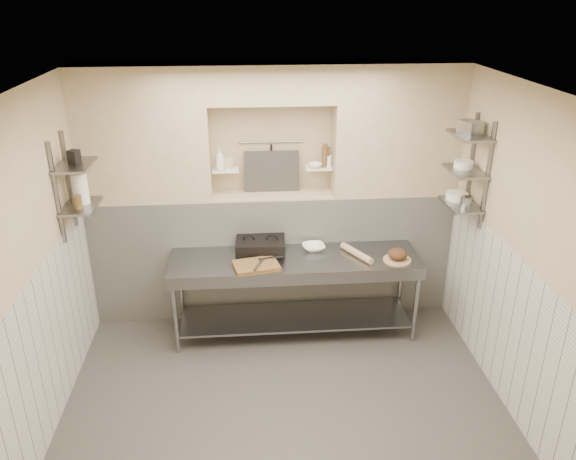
{
  "coord_description": "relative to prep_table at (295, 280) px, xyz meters",
  "views": [
    {
      "loc": [
        -0.31,
        -4.01,
        3.49
      ],
      "look_at": [
        0.1,
        0.9,
        1.35
      ],
      "focal_mm": 35.0,
      "sensor_mm": 36.0,
      "label": 1
    }
  ],
  "objects": [
    {
      "name": "jug_left",
      "position": [
        -2.04,
        -0.08,
        1.12
      ],
      "size": [
        0.15,
        0.15,
        0.29
      ],
      "primitive_type": "cylinder",
      "color": "white",
      "rests_on": "wall_shelf_left_lower"
    },
    {
      "name": "wall_shelf_left_upper",
      "position": [
        -2.04,
        -0.13,
        1.36
      ],
      "size": [
        0.3,
        0.5,
        0.03
      ],
      "primitive_type": "cube",
      "color": "slate",
      "rests_on": "wall_left"
    },
    {
      "name": "wainscot_left",
      "position": [
        -2.19,
        -1.18,
        0.06
      ],
      "size": [
        0.02,
        3.9,
        1.4
      ],
      "primitive_type": "cube",
      "color": "silver",
      "rests_on": "floor"
    },
    {
      "name": "wall_shelf_right_mid",
      "position": [
        1.64,
        -0.13,
        1.21
      ],
      "size": [
        0.3,
        0.5,
        0.02
      ],
      "primitive_type": "cube",
      "color": "slate",
      "rests_on": "wall_right"
    },
    {
      "name": "shelf_rail_right_a",
      "position": [
        1.78,
        0.07,
        1.21
      ],
      "size": [
        0.03,
        0.03,
        1.05
      ],
      "primitive_type": "cube",
      "color": "slate",
      "rests_on": "wall_right"
    },
    {
      "name": "bowl_right_mid",
      "position": [
        1.64,
        -0.07,
        1.25
      ],
      "size": [
        0.19,
        0.19,
        0.07
      ],
      "primitive_type": "cylinder",
      "color": "white",
      "rests_on": "wall_shelf_right_mid"
    },
    {
      "name": "alcove_sill",
      "position": [
        -0.2,
        0.57,
        0.77
      ],
      "size": [
        1.3,
        0.4,
        0.02
      ],
      "primitive_type": "cube",
      "color": "#BFAE8D",
      "rests_on": "backwall_lower"
    },
    {
      "name": "backwall_pillar_right",
      "position": [
        1.13,
        0.57,
        1.46
      ],
      "size": [
        1.35,
        0.4,
        1.4
      ],
      "primitive_type": "cube",
      "color": "#BFAE8D",
      "rests_on": "backwall_lower"
    },
    {
      "name": "jar_alcove",
      "position": [
        -0.66,
        0.56,
        1.14
      ],
      "size": [
        0.09,
        0.09,
        0.13
      ],
      "primitive_type": "cube",
      "color": "#BFAE8D",
      "rests_on": "alcove_shelf_left"
    },
    {
      "name": "mixing_bowl",
      "position": [
        0.22,
        0.2,
        0.29
      ],
      "size": [
        0.27,
        0.27,
        0.06
      ],
      "primitive_type": "imported",
      "rotation": [
        0.0,
        0.0,
        0.14
      ],
      "color": "white",
      "rests_on": "prep_table"
    },
    {
      "name": "bread_loaf",
      "position": [
        1.04,
        -0.13,
        0.33
      ],
      "size": [
        0.19,
        0.19,
        0.12
      ],
      "primitive_type": "ellipsoid",
      "color": "#4C2D19",
      "rests_on": "bread_board"
    },
    {
      "name": "condiment_c",
      "position": [
        0.41,
        0.56,
        1.13
      ],
      "size": [
        0.07,
        0.07,
        0.12
      ],
      "primitive_type": "cylinder",
      "color": "white",
      "rests_on": "alcove_shelf_right"
    },
    {
      "name": "tongs",
      "position": [
        -0.39,
        -0.21,
        0.31
      ],
      "size": [
        0.11,
        0.24,
        0.02
      ],
      "primitive_type": "cylinder",
      "rotation": [
        1.57,
        0.0,
        -0.37
      ],
      "color": "gray",
      "rests_on": "cutting_board"
    },
    {
      "name": "utensil_rail",
      "position": [
        -0.2,
        0.74,
        1.31
      ],
      "size": [
        0.7,
        0.02,
        0.02
      ],
      "primitive_type": "cylinder",
      "rotation": [
        0.0,
        1.57,
        0.0
      ],
      "color": "gray",
      "rests_on": "wall_back"
    },
    {
      "name": "bottle_soap",
      "position": [
        -0.75,
        0.52,
        1.19
      ],
      "size": [
        0.11,
        0.11,
        0.24
      ],
      "primitive_type": "imported",
      "rotation": [
        0.0,
        0.0,
        -0.25
      ],
      "color": "white",
      "rests_on": "alcove_shelf_left"
    },
    {
      "name": "backwall_pillar_left",
      "position": [
        -1.52,
        0.57,
        1.46
      ],
      "size": [
        1.35,
        0.4,
        1.4
      ],
      "primitive_type": "cube",
      "color": "#BFAE8D",
      "rests_on": "backwall_lower"
    },
    {
      "name": "cutting_board",
      "position": [
        -0.41,
        -0.17,
        0.28
      ],
      "size": [
        0.5,
        0.39,
        0.04
      ],
      "primitive_type": "cube",
      "rotation": [
        0.0,
        0.0,
        0.21
      ],
      "color": "brown",
      "rests_on": "prep_table"
    },
    {
      "name": "wall_shelf_right_lower",
      "position": [
        1.64,
        -0.13,
        0.86
      ],
      "size": [
        0.3,
        0.5,
        0.02
      ],
      "primitive_type": "cube",
      "color": "slate",
      "rests_on": "wall_right"
    },
    {
      "name": "panini_press",
      "position": [
        -0.35,
        0.19,
        0.33
      ],
      "size": [
        0.53,
        0.4,
        0.14
      ],
      "rotation": [
        0.0,
        0.0,
        -0.05
      ],
      "color": "black",
      "rests_on": "prep_table"
    },
    {
      "name": "wall_left",
      "position": [
        -2.25,
        -1.18,
        0.76
      ],
      "size": [
        0.1,
        3.9,
        2.8
      ],
      "primitive_type": "cube",
      "color": "#BFAE8D",
      "rests_on": "ground"
    },
    {
      "name": "wall_back",
      "position": [
        -0.2,
        0.82,
        0.76
      ],
      "size": [
        4.0,
        0.1,
        2.8
      ],
      "primitive_type": "cube",
      "color": "#BFAE8D",
      "rests_on": "ground"
    },
    {
      "name": "knife_blade",
      "position": [
        -0.25,
        -0.05,
        0.31
      ],
      "size": [
        0.26,
        0.09,
        0.01
      ],
      "primitive_type": "cube",
      "rotation": [
        0.0,
        0.0,
        0.24
      ],
      "color": "gray",
      "rests_on": "cutting_board"
    },
    {
      "name": "splash_panel",
      "position": [
        -0.2,
        0.67,
        1.0
      ],
      "size": [
        0.6,
        0.08,
        0.45
      ],
      "primitive_type": "cube",
      "rotation": [
        -0.14,
        0.0,
        0.0
      ],
      "color": "#383330",
      "rests_on": "alcove_sill"
    },
    {
      "name": "prep_table",
      "position": [
        0.0,
        0.0,
        0.0
      ],
      "size": [
        2.6,
        0.7,
        0.9
      ],
      "color": "gray",
      "rests_on": "floor"
    },
    {
      "name": "wall_shelf_right_upper",
      "position": [
        1.64,
        -0.13,
        1.56
      ],
      "size": [
        0.3,
        0.5,
        0.03
      ],
      "primitive_type": "cube",
      "color": "slate",
      "rests_on": "wall_right"
    },
    {
      "name": "shelf_rail_left_b",
      "position": [
        -2.17,
        -0.33,
        1.16
      ],
      "size": [
        0.03,
        0.03,
        0.95
      ],
      "primitive_type": "cube",
      "color": "slate",
      "rests_on": "wall_left"
    },
    {
      "name": "box_left_upper",
      "position": [
        -2.04,
        -0.12,
        1.43
      ],
      "size": [
        0.12,
        0.12,
        0.12
      ],
      "primitive_type": "cube",
      "rotation": [
        0.0,
        0.0,
        -0.4
      ],
      "color": "black",
      "rests_on": "wall_shelf_left_upper"
    },
    {
      "name": "jar_left",
      "position": [
        -2.04,
        -0.23,
        1.03
      ],
      "size": [
        0.08,
        0.08,
        0.13
      ],
      "primitive_type": "cylinder",
      "color": "brown",
      "rests_on": "wall_shelf_left_lower"
    },
    {
      "name": "rolling_pin",
      "position": [
        0.65,
        0.0,
        0.29
      ],
      "size": [
        0.28,
        0.44,
        0.07
      ],
      "primitive_type": "cylinder",
      "rotation": [
        1.57,
        0.0,
        0.49
      ],
      "color": "tan",
      "rests_on": "prep_table"
    },
    {
      "name": "shelf_rail_left_a",
      "position": [
        -2.17,
        0.07,
        1.16
      ],
      "size": [
        0.03,
        0.03,
        0.95
      ],
      "primitive_type": "cube",
      "color": "slate",
      "rests_on": "wall_left"
    },
    {
      "name": "alcove_shelf_right",
      "position": [
        0.3,
        0.57,
        1.06
      ],
      "size": [
        0.28,
        0.16,
        0.02
      ],
      "primitive_type": "cube",
      "color": "white",
      "rests_on": "backwall_lower"
    },
    {
      "name": "bread_board",
      "position": [
        1.04,
        -0.13,
        0.27
      ],
      "size": [
        0.29,
        0.29,
        0.02
      ],
      "primitive_type": "cylinder",
      "color": "tan",
      "rests_on": "prep_table"
    },
    {
      "name": "shelf_rail_right_b",
      "position": [
        1.78,
        -0.33,
        1.21
      ],
      "size": [
        0.03,
        0.03,
        1.05
      ],
      "primitive_type": "cube",
      "color": "slate",
      "rests_on": "wall_right"
    },
    {
      "name": "wall_front",
      "position": [
        -0.2,
        -3.18,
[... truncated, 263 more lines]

